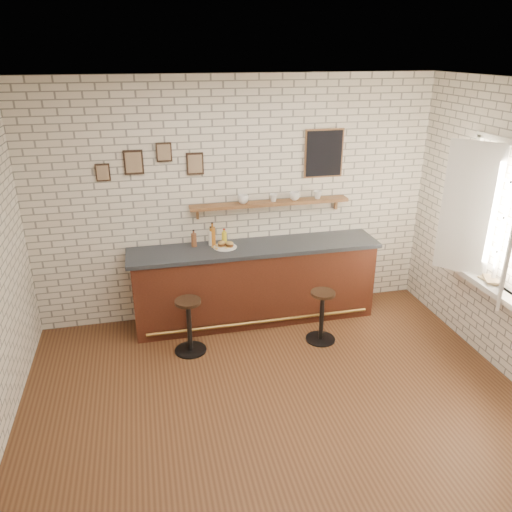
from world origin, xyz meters
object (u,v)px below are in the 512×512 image
object	(u,v)px
bitters_bottle_white	(211,238)
bitters_bottle_amber	(213,236)
book_upper	(484,279)
bitters_bottle_brown	(194,240)
book_lower	(485,281)
bar_counter	(255,283)
sandwich_plate	(225,247)
shelf_cup_a	(243,199)
shelf_cup_d	(318,195)
shelf_cup_c	(295,196)
bar_stool_left	(189,324)
shelf_cup_b	(273,198)
condiment_bottle_yellow	(224,238)
bar_stool_right	(322,314)
ciabatta_sandwich	(226,244)

from	to	relation	value
bitters_bottle_white	bitters_bottle_amber	bearing A→B (deg)	0.00
bitters_bottle_white	book_upper	size ratio (longest dim) A/B	1.01
bitters_bottle_brown	book_lower	size ratio (longest dim) A/B	0.88
bar_counter	bitters_bottle_amber	bearing A→B (deg)	163.07
sandwich_plate	shelf_cup_a	size ratio (longest dim) A/B	2.06
bitters_bottle_brown	shelf_cup_d	xyz separation A→B (m)	(1.59, 0.05, 0.45)
sandwich_plate	shelf_cup_d	world-z (taller)	shelf_cup_d
shelf_cup_c	bar_stool_left	bearing A→B (deg)	127.80
bitters_bottle_white	shelf_cup_b	bearing A→B (deg)	3.52
condiment_bottle_yellow	shelf_cup_d	bearing A→B (deg)	2.33
bar_counter	bitters_bottle_brown	distance (m)	0.95
bar_counter	book_lower	bearing A→B (deg)	-32.21
sandwich_plate	shelf_cup_a	distance (m)	0.62
bitters_bottle_brown	condiment_bottle_yellow	xyz separation A→B (m)	(0.38, -0.00, -0.00)
condiment_bottle_yellow	bar_stool_left	world-z (taller)	condiment_bottle_yellow
bar_counter	shelf_cup_c	world-z (taller)	shelf_cup_c
shelf_cup_c	book_lower	distance (m)	2.39
shelf_cup_d	sandwich_plate	bearing A→B (deg)	178.74
bar_counter	bar_stool_right	xyz separation A→B (m)	(0.65, -0.69, -0.16)
bitters_bottle_brown	shelf_cup_c	distance (m)	1.36
bitters_bottle_amber	bar_stool_right	world-z (taller)	bitters_bottle_amber
book_lower	bitters_bottle_white	bearing A→B (deg)	142.97
ciabatta_sandwich	book_upper	size ratio (longest dim) A/B	0.92
bar_counter	shelf_cup_a	bearing A→B (deg)	116.69
bitters_bottle_white	bar_stool_right	size ratio (longest dim) A/B	0.37
sandwich_plate	bar_stool_left	distance (m)	1.05
bar_counter	shelf_cup_d	size ratio (longest dim) A/B	29.23
bitters_bottle_brown	bar_stool_right	bearing A→B (deg)	-31.38
bitters_bottle_brown	bitters_bottle_white	size ratio (longest dim) A/B	0.89
ciabatta_sandwich	sandwich_plate	bearing A→B (deg)	180.00
condiment_bottle_yellow	shelf_cup_c	world-z (taller)	shelf_cup_c
bitters_bottle_amber	shelf_cup_a	bearing A→B (deg)	7.07
bitters_bottle_amber	book_lower	world-z (taller)	bitters_bottle_amber
bar_counter	bar_stool_right	size ratio (longest dim) A/B	4.82
bitters_bottle_brown	shelf_cup_a	size ratio (longest dim) A/B	1.57
bitters_bottle_white	book_upper	xyz separation A→B (m)	(2.74, -1.53, -0.15)
bar_stool_right	book_lower	size ratio (longest dim) A/B	2.64
bar_stool_left	book_upper	distance (m)	3.28
sandwich_plate	condiment_bottle_yellow	bearing A→B (deg)	83.44
bar_stool_right	shelf_cup_d	size ratio (longest dim) A/B	6.06
bar_counter	bitters_bottle_white	world-z (taller)	bitters_bottle_white
ciabatta_sandwich	bitters_bottle_amber	world-z (taller)	bitters_bottle_amber
bar_counter	condiment_bottle_yellow	size ratio (longest dim) A/B	15.62
bitters_bottle_brown	book_upper	bearing A→B (deg)	-27.38
bitters_bottle_white	bar_stool_right	world-z (taller)	bitters_bottle_white
sandwich_plate	shelf_cup_d	distance (m)	1.35
bar_stool_left	shelf_cup_b	size ratio (longest dim) A/B	6.49
bitters_bottle_amber	bar_stool_left	world-z (taller)	bitters_bottle_amber
ciabatta_sandwich	bitters_bottle_brown	size ratio (longest dim) A/B	1.02
ciabatta_sandwich	book_lower	world-z (taller)	ciabatta_sandwich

